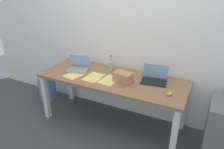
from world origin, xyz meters
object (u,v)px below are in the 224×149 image
Objects in this scene: desk at (112,84)px; laptop_left at (79,67)px; beer_bottle at (111,65)px; cardboard_box at (123,77)px; filing_cabinet at (224,130)px; water_cooler_jug at (47,87)px; computer_mouse at (170,93)px; laptop_right at (154,78)px.

laptop_left reaches higher than desk.
beer_bottle reaches higher than cardboard_box.
cardboard_box is 0.34× the size of filing_cabinet.
water_cooler_jug is (-1.20, -0.08, -0.60)m from beer_bottle.
water_cooler_jug is (-0.75, 0.08, -0.56)m from laptop_left.
laptop_left is at bearing 173.63° from cardboard_box.
cardboard_box is at bearing -39.55° from beer_bottle.
beer_bottle reaches higher than filing_cabinet.
filing_cabinet is at bearing 2.37° from cardboard_box.
filing_cabinet is (2.00, -0.03, -0.42)m from laptop_left.
beer_bottle is 0.49× the size of water_cooler_jug.
laptop_left is 0.47m from beer_bottle.
beer_bottle is at bearing 173.15° from computer_mouse.
cardboard_box is at bearing -174.29° from computer_mouse.
laptop_left is 2.05m from filing_cabinet.
water_cooler_jug is at bearing 173.60° from cardboard_box.
desk is 5.95× the size of laptop_left.
beer_bottle is 1.64m from filing_cabinet.
laptop_left is 1.37m from computer_mouse.
cardboard_box reaches higher than water_cooler_jug.
computer_mouse is at bearing -6.39° from laptop_left.
computer_mouse is (1.36, -0.15, -0.03)m from laptop_left.
filing_cabinet is (0.64, 0.12, -0.39)m from computer_mouse.
laptop_right is at bearing 171.14° from filing_cabinet.
laptop_left reaches higher than water_cooler_jug.
cardboard_box reaches higher than filing_cabinet.
laptop_right is 1.49× the size of beer_bottle.
water_cooler_jug is (-1.49, 0.17, -0.58)m from cardboard_box.
laptop_right is (0.54, 0.15, 0.13)m from desk.
laptop_right reaches higher than computer_mouse.
laptop_right is at bearing 5.70° from laptop_left.
computer_mouse is (0.80, -0.11, 0.11)m from desk.
computer_mouse is at bearing -8.01° from desk.
desk is 1.39m from water_cooler_jug.
laptop_right is 0.37m from computer_mouse.
laptop_left is at bearing -174.26° from computer_mouse.
filing_cabinet reaches higher than water_cooler_jug.
computer_mouse is (0.92, -0.32, -0.07)m from beer_bottle.
laptop_left reaches higher than filing_cabinet.
desk is at bearing -59.66° from beer_bottle.
beer_bottle reaches higher than laptop_right.
beer_bottle reaches higher than laptop_left.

